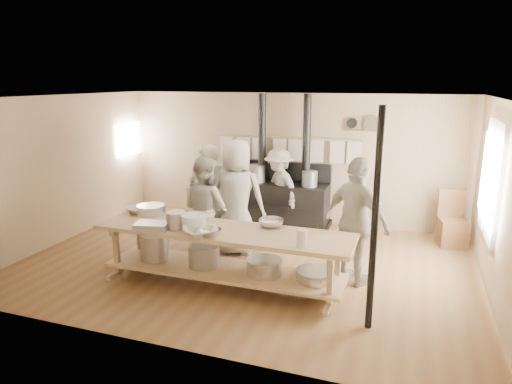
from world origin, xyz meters
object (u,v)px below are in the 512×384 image
at_px(cook_left, 205,209).
at_px(roasting_pan, 152,226).
at_px(stove, 282,199).
at_px(prep_table, 223,252).
at_px(cook_center, 237,197).
at_px(cook_by_window, 279,188).
at_px(cook_right, 356,222).
at_px(cook_far_left, 209,197).
at_px(chair, 452,230).

distance_m(cook_left, roasting_pan, 1.20).
xyz_separation_m(stove, roasting_pan, (-0.91, -3.35, 0.38)).
xyz_separation_m(prep_table, cook_center, (-0.29, 1.27, 0.45)).
xyz_separation_m(cook_left, cook_by_window, (0.63, 2.01, -0.07)).
relative_size(cook_left, cook_right, 0.92).
distance_m(cook_far_left, cook_left, 0.53).
bearing_deg(prep_table, chair, 41.98).
height_order(cook_left, cook_center, cook_center).
bearing_deg(cook_by_window, cook_left, -70.59).
distance_m(prep_table, cook_left, 1.12).
bearing_deg(cook_right, prep_table, 54.83).
height_order(prep_table, cook_right, cook_right).
xyz_separation_m(stove, cook_left, (-0.66, -2.18, 0.33)).
distance_m(cook_far_left, cook_right, 2.62).
distance_m(cook_left, cook_center, 0.58).
relative_size(stove, cook_center, 1.34).
xyz_separation_m(cook_far_left, chair, (3.97, 1.50, -0.63)).
relative_size(cook_far_left, roasting_pan, 4.15).
xyz_separation_m(prep_table, cook_right, (1.73, 0.72, 0.40)).
height_order(cook_far_left, chair, cook_far_left).
bearing_deg(cook_by_window, stove, 116.83).
xyz_separation_m(prep_table, cook_left, (-0.65, 0.84, 0.33)).
distance_m(cook_far_left, chair, 4.29).
relative_size(cook_right, cook_by_window, 1.18).
bearing_deg(cook_far_left, cook_right, 138.65).
bearing_deg(cook_left, cook_center, -104.41).
distance_m(prep_table, chair, 4.25).
height_order(prep_table, cook_far_left, cook_far_left).
relative_size(cook_by_window, chair, 1.61).
xyz_separation_m(chair, roasting_pan, (-4.06, -3.17, 0.61)).
height_order(cook_left, roasting_pan, cook_left).
distance_m(chair, roasting_pan, 5.19).
bearing_deg(cook_left, roasting_pan, 103.70).
bearing_deg(cook_far_left, stove, -143.58).
distance_m(cook_left, chair, 4.34).
bearing_deg(cook_far_left, prep_table, 93.80).
bearing_deg(cook_center, stove, -104.22).
distance_m(cook_center, roasting_pan, 1.72).
bearing_deg(cook_by_window, cook_center, -62.68).
height_order(prep_table, roasting_pan, roasting_pan).
bearing_deg(stove, cook_right, -53.11).
bearing_deg(cook_right, roasting_pan, 53.98).
xyz_separation_m(stove, cook_by_window, (-0.03, -0.17, 0.26)).
distance_m(prep_table, roasting_pan, 1.04).
bearing_deg(chair, cook_center, -167.79).
xyz_separation_m(cook_center, chair, (3.44, 1.57, -0.68)).
bearing_deg(prep_table, cook_center, 102.81).
bearing_deg(stove, cook_left, -106.78).
distance_m(cook_far_left, cook_by_window, 1.71).
distance_m(cook_left, cook_right, 2.39).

